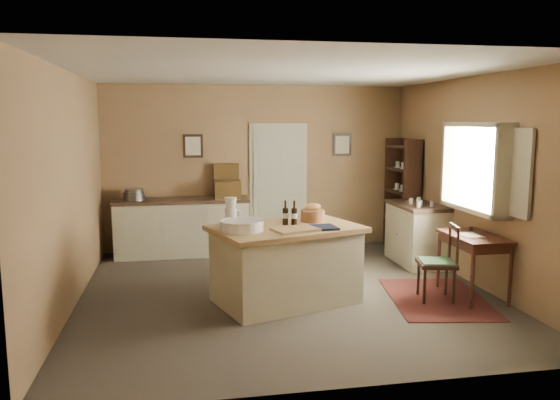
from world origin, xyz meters
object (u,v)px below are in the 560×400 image
at_px(work_island, 285,262).
at_px(shelving_unit, 404,195).
at_px(writing_desk, 474,243).
at_px(right_cabinet, 417,233).
at_px(desk_chair, 436,263).
at_px(sideboard, 183,225).

distance_m(work_island, shelving_unit, 3.32).
xyz_separation_m(writing_desk, shelving_unit, (0.15, 2.45, 0.25)).
xyz_separation_m(work_island, right_cabinet, (2.28, 1.39, -0.02)).
relative_size(right_cabinet, shelving_unit, 0.60).
distance_m(work_island, desk_chair, 1.80).
bearing_deg(right_cabinet, writing_desk, -89.99).
bearing_deg(writing_desk, shelving_unit, 86.53).
bearing_deg(sideboard, writing_desk, -38.67).
height_order(work_island, desk_chair, work_island).
relative_size(work_island, shelving_unit, 1.04).
xyz_separation_m(sideboard, writing_desk, (3.45, -2.76, 0.19)).
distance_m(work_island, writing_desk, 2.29).
height_order(sideboard, right_cabinet, sideboard).
bearing_deg(sideboard, shelving_unit, -4.88).
height_order(work_island, shelving_unit, shelving_unit).
xyz_separation_m(work_island, shelving_unit, (2.42, 2.23, 0.43)).
distance_m(sideboard, right_cabinet, 3.63).
distance_m(writing_desk, shelving_unit, 2.47).
bearing_deg(desk_chair, shelving_unit, 88.12).
distance_m(writing_desk, right_cabinet, 1.63).
bearing_deg(right_cabinet, desk_chair, -106.64).
bearing_deg(work_island, desk_chair, -26.34).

